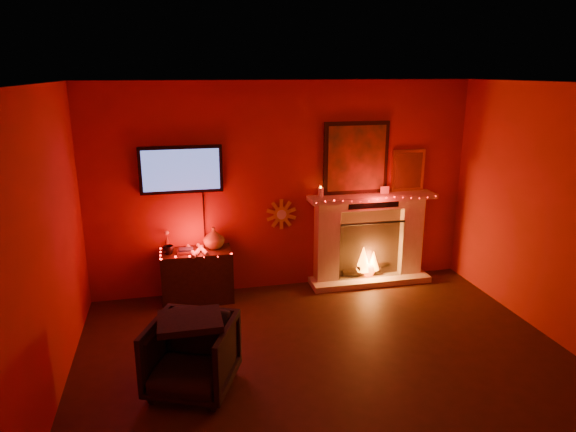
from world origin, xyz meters
name	(u,v)px	position (x,y,z in m)	size (l,w,h in m)	color
room	(350,252)	(0.00, 0.00, 1.35)	(5.00, 5.00, 5.00)	black
fireplace	(369,230)	(1.14, 2.39, 0.72)	(1.72, 0.40, 2.18)	beige
tv	(181,170)	(-1.30, 2.45, 1.65)	(1.00, 0.07, 1.24)	black
sunburst_clock	(281,214)	(-0.05, 2.48, 1.00)	(0.40, 0.03, 0.40)	gold
console_table	(198,272)	(-1.17, 2.26, 0.37)	(0.87, 0.50, 0.94)	black
armchair	(192,356)	(-1.34, 0.36, 0.34)	(0.73, 0.75, 0.68)	black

